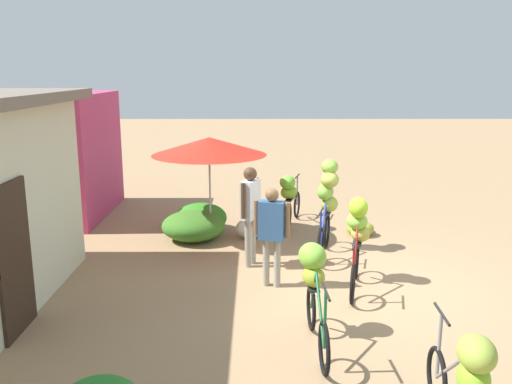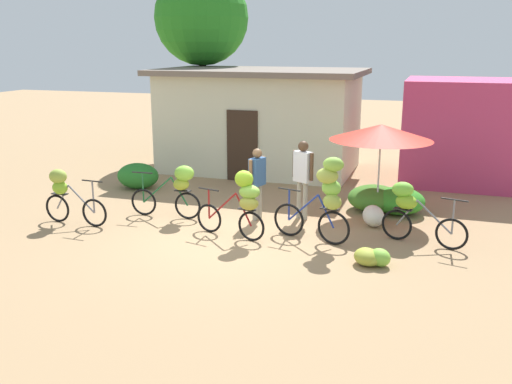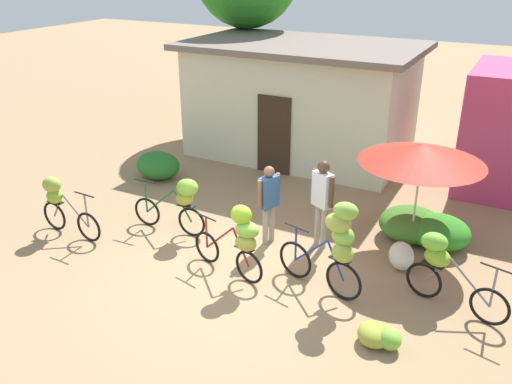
{
  "view_description": "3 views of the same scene",
  "coord_description": "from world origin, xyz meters",
  "px_view_note": "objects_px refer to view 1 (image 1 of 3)",
  "views": [
    {
      "loc": [
        -8.03,
        1.7,
        3.36
      ],
      "look_at": [
        1.22,
        1.68,
        1.26
      ],
      "focal_mm": 37.85,
      "sensor_mm": 36.0,
      "label": 1
    },
    {
      "loc": [
        3.73,
        -10.05,
        3.79
      ],
      "look_at": [
        0.1,
        1.11,
        0.71
      ],
      "focal_mm": 39.84,
      "sensor_mm": 36.0,
      "label": 2
    },
    {
      "loc": [
        4.09,
        -6.85,
        5.18
      ],
      "look_at": [
        -0.18,
        1.3,
        1.09
      ],
      "focal_mm": 37.76,
      "sensor_mm": 36.0,
      "label": 3
    }
  ],
  "objects_px": {
    "shop_pink": "(45,155)",
    "produce_sack": "(252,228)",
    "market_umbrella": "(209,146)",
    "bicycle_rightmost": "(290,195)",
    "bicycle_by_shop": "(327,198)",
    "bicycle_center_loaded": "(358,234)",
    "person_bystander": "(272,227)",
    "bicycle_leftmost": "(466,379)",
    "person_vendor": "(250,206)",
    "bicycle_near_pile": "(314,284)",
    "banana_pile_on_ground": "(360,228)"
  },
  "relations": [
    {
      "from": "shop_pink",
      "to": "produce_sack",
      "type": "xyz_separation_m",
      "value": [
        -1.84,
        -4.83,
        -1.2
      ]
    },
    {
      "from": "shop_pink",
      "to": "market_umbrella",
      "type": "distance_m",
      "value": 4.42
    },
    {
      "from": "bicycle_rightmost",
      "to": "bicycle_by_shop",
      "type": "bearing_deg",
      "value": -159.26
    },
    {
      "from": "bicycle_center_loaded",
      "to": "person_bystander",
      "type": "height_order",
      "value": "person_bystander"
    },
    {
      "from": "shop_pink",
      "to": "produce_sack",
      "type": "bearing_deg",
      "value": -110.89
    },
    {
      "from": "bicycle_leftmost",
      "to": "bicycle_center_loaded",
      "type": "bearing_deg",
      "value": 3.14
    },
    {
      "from": "market_umbrella",
      "to": "bicycle_by_shop",
      "type": "relative_size",
      "value": 1.32
    },
    {
      "from": "produce_sack",
      "to": "person_vendor",
      "type": "bearing_deg",
      "value": 178.99
    },
    {
      "from": "person_vendor",
      "to": "person_bystander",
      "type": "height_order",
      "value": "person_vendor"
    },
    {
      "from": "market_umbrella",
      "to": "bicycle_leftmost",
      "type": "relative_size",
      "value": 1.44
    },
    {
      "from": "bicycle_leftmost",
      "to": "person_vendor",
      "type": "xyz_separation_m",
      "value": [
        4.75,
        1.92,
        0.37
      ]
    },
    {
      "from": "bicycle_by_shop",
      "to": "person_vendor",
      "type": "relative_size",
      "value": 0.99
    },
    {
      "from": "person_vendor",
      "to": "produce_sack",
      "type": "bearing_deg",
      "value": -1.01
    },
    {
      "from": "bicycle_leftmost",
      "to": "bicycle_by_shop",
      "type": "bearing_deg",
      "value": 5.06
    },
    {
      "from": "shop_pink",
      "to": "bicycle_center_loaded",
      "type": "bearing_deg",
      "value": -122.95
    },
    {
      "from": "bicycle_near_pile",
      "to": "bicycle_by_shop",
      "type": "distance_m",
      "value": 3.51
    },
    {
      "from": "banana_pile_on_ground",
      "to": "bicycle_near_pile",
      "type": "bearing_deg",
      "value": 161.92
    },
    {
      "from": "bicycle_by_shop",
      "to": "produce_sack",
      "type": "height_order",
      "value": "bicycle_by_shop"
    },
    {
      "from": "produce_sack",
      "to": "person_vendor",
      "type": "relative_size",
      "value": 0.4
    },
    {
      "from": "market_umbrella",
      "to": "bicycle_rightmost",
      "type": "height_order",
      "value": "market_umbrella"
    },
    {
      "from": "market_umbrella",
      "to": "bicycle_rightmost",
      "type": "bearing_deg",
      "value": -63.91
    },
    {
      "from": "person_bystander",
      "to": "shop_pink",
      "type": "bearing_deg",
      "value": 49.78
    },
    {
      "from": "shop_pink",
      "to": "bicycle_rightmost",
      "type": "height_order",
      "value": "shop_pink"
    },
    {
      "from": "bicycle_by_shop",
      "to": "person_bystander",
      "type": "relative_size",
      "value": 1.09
    },
    {
      "from": "banana_pile_on_ground",
      "to": "produce_sack",
      "type": "bearing_deg",
      "value": 95.86
    },
    {
      "from": "bicycle_rightmost",
      "to": "bicycle_near_pile",
      "type": "bearing_deg",
      "value": 179.84
    },
    {
      "from": "bicycle_leftmost",
      "to": "banana_pile_on_ground",
      "type": "bearing_deg",
      "value": -3.1
    },
    {
      "from": "bicycle_near_pile",
      "to": "person_bystander",
      "type": "relative_size",
      "value": 1.06
    },
    {
      "from": "bicycle_near_pile",
      "to": "shop_pink",
      "type": "bearing_deg",
      "value": 42.86
    },
    {
      "from": "market_umbrella",
      "to": "bicycle_center_loaded",
      "type": "bearing_deg",
      "value": -133.03
    },
    {
      "from": "bicycle_center_loaded",
      "to": "person_bystander",
      "type": "relative_size",
      "value": 1.0
    },
    {
      "from": "shop_pink",
      "to": "produce_sack",
      "type": "height_order",
      "value": "shop_pink"
    },
    {
      "from": "bicycle_rightmost",
      "to": "banana_pile_on_ground",
      "type": "xyz_separation_m",
      "value": [
        -0.56,
        -1.44,
        -0.58
      ]
    },
    {
      "from": "bicycle_near_pile",
      "to": "bicycle_rightmost",
      "type": "height_order",
      "value": "bicycle_near_pile"
    },
    {
      "from": "person_bystander",
      "to": "bicycle_leftmost",
      "type": "bearing_deg",
      "value": -157.46
    },
    {
      "from": "produce_sack",
      "to": "person_bystander",
      "type": "bearing_deg",
      "value": -172.87
    },
    {
      "from": "bicycle_center_loaded",
      "to": "banana_pile_on_ground",
      "type": "height_order",
      "value": "bicycle_center_loaded"
    },
    {
      "from": "bicycle_center_loaded",
      "to": "bicycle_near_pile",
      "type": "bearing_deg",
      "value": 154.42
    },
    {
      "from": "shop_pink",
      "to": "bicycle_near_pile",
      "type": "relative_size",
      "value": 1.9
    },
    {
      "from": "bicycle_near_pile",
      "to": "bicycle_center_loaded",
      "type": "distance_m",
      "value": 2.05
    },
    {
      "from": "shop_pink",
      "to": "banana_pile_on_ground",
      "type": "distance_m",
      "value": 7.37
    },
    {
      "from": "bicycle_by_shop",
      "to": "banana_pile_on_ground",
      "type": "bearing_deg",
      "value": -39.87
    },
    {
      "from": "bicycle_near_pile",
      "to": "bicycle_by_shop",
      "type": "bearing_deg",
      "value": -10.05
    },
    {
      "from": "produce_sack",
      "to": "banana_pile_on_ground",
      "type": "bearing_deg",
      "value": -84.14
    },
    {
      "from": "produce_sack",
      "to": "shop_pink",
      "type": "bearing_deg",
      "value": 69.11
    },
    {
      "from": "market_umbrella",
      "to": "bicycle_leftmost",
      "type": "xyz_separation_m",
      "value": [
        -6.3,
        -2.74,
        -1.18
      ]
    },
    {
      "from": "bicycle_center_loaded",
      "to": "person_vendor",
      "type": "height_order",
      "value": "person_vendor"
    },
    {
      "from": "bicycle_leftmost",
      "to": "bicycle_rightmost",
      "type": "bearing_deg",
      "value": 8.68
    },
    {
      "from": "bicycle_center_loaded",
      "to": "bicycle_rightmost",
      "type": "xyz_separation_m",
      "value": [
        3.17,
        0.87,
        -0.1
      ]
    },
    {
      "from": "bicycle_rightmost",
      "to": "person_bystander",
      "type": "bearing_deg",
      "value": 171.47
    }
  ]
}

